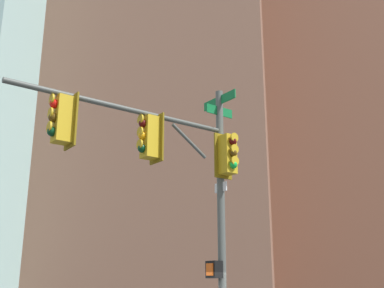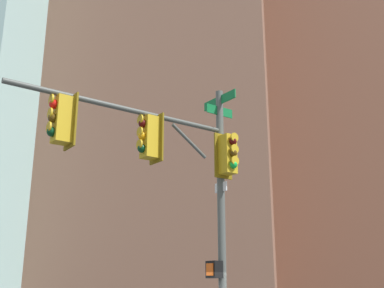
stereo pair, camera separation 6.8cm
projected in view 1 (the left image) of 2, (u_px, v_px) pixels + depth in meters
name	position (u px, v px, depth m)	size (l,w,h in m)	color
signal_pole_assembly	(175.00, 168.00, 11.23)	(4.33, 4.48, 7.16)	#4C514C
building_brick_nearside	(143.00, 32.00, 53.08)	(26.39, 20.01, 58.37)	#845B47
building_brick_midblock	(325.00, 112.00, 56.91)	(19.44, 14.92, 43.79)	brown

